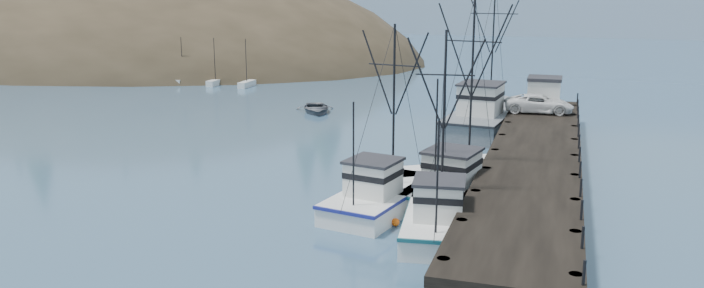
{
  "coord_description": "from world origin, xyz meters",
  "views": [
    {
      "loc": [
        15.73,
        -30.29,
        12.98
      ],
      "look_at": [
        2.25,
        12.55,
        2.5
      ],
      "focal_mm": 35.0,
      "sensor_mm": 36.0,
      "label": 1
    }
  ],
  "objects_px": {
    "trawler_near": "(440,216)",
    "pier": "(534,157)",
    "trawler_far": "(461,182)",
    "pier_shed": "(544,92)",
    "work_vessel": "(486,116)",
    "motorboat": "(316,112)",
    "pickup_truck": "(539,104)",
    "trawler_mid": "(385,194)"
  },
  "relations": [
    {
      "from": "trawler_far",
      "to": "pier_shed",
      "type": "distance_m",
      "value": 23.11
    },
    {
      "from": "motorboat",
      "to": "trawler_near",
      "type": "bearing_deg",
      "value": -83.0
    },
    {
      "from": "pier",
      "to": "trawler_near",
      "type": "bearing_deg",
      "value": -110.61
    },
    {
      "from": "trawler_near",
      "to": "trawler_mid",
      "type": "distance_m",
      "value": 4.8
    },
    {
      "from": "trawler_mid",
      "to": "pier_shed",
      "type": "distance_m",
      "value": 27.77
    },
    {
      "from": "trawler_far",
      "to": "work_vessel",
      "type": "relative_size",
      "value": 0.77
    },
    {
      "from": "trawler_far",
      "to": "motorboat",
      "type": "height_order",
      "value": "trawler_far"
    },
    {
      "from": "trawler_far",
      "to": "pier_shed",
      "type": "relative_size",
      "value": 3.96
    },
    {
      "from": "pier",
      "to": "work_vessel",
      "type": "distance_m",
      "value": 16.86
    },
    {
      "from": "trawler_far",
      "to": "work_vessel",
      "type": "distance_m",
      "value": 20.7
    },
    {
      "from": "pier_shed",
      "to": "trawler_far",
      "type": "bearing_deg",
      "value": -100.06
    },
    {
      "from": "trawler_near",
      "to": "trawler_far",
      "type": "xyz_separation_m",
      "value": [
        0.14,
        6.77,
        0.0
      ]
    },
    {
      "from": "trawler_mid",
      "to": "pickup_truck",
      "type": "distance_m",
      "value": 24.8
    },
    {
      "from": "pier",
      "to": "motorboat",
      "type": "distance_m",
      "value": 30.18
    },
    {
      "from": "work_vessel",
      "to": "pier_shed",
      "type": "bearing_deg",
      "value": 21.34
    },
    {
      "from": "trawler_near",
      "to": "trawler_mid",
      "type": "xyz_separation_m",
      "value": [
        -3.82,
        2.91,
        -0.0
      ]
    },
    {
      "from": "trawler_mid",
      "to": "work_vessel",
      "type": "xyz_separation_m",
      "value": [
        3.01,
        24.54,
        0.41
      ]
    },
    {
      "from": "trawler_near",
      "to": "trawler_far",
      "type": "height_order",
      "value": "trawler_far"
    },
    {
      "from": "trawler_near",
      "to": "trawler_far",
      "type": "distance_m",
      "value": 6.77
    },
    {
      "from": "trawler_mid",
      "to": "pier_shed",
      "type": "bearing_deg",
      "value": 73.25
    },
    {
      "from": "pier_shed",
      "to": "motorboat",
      "type": "xyz_separation_m",
      "value": [
        -22.8,
        1.55,
        -3.42
      ]
    },
    {
      "from": "work_vessel",
      "to": "trawler_far",
      "type": "bearing_deg",
      "value": -87.39
    },
    {
      "from": "pier_shed",
      "to": "pickup_truck",
      "type": "relative_size",
      "value": 0.55
    },
    {
      "from": "pier",
      "to": "trawler_near",
      "type": "distance_m",
      "value": 12.19
    },
    {
      "from": "pier",
      "to": "trawler_mid",
      "type": "height_order",
      "value": "trawler_mid"
    },
    {
      "from": "trawler_near",
      "to": "motorboat",
      "type": "distance_m",
      "value": 36.13
    },
    {
      "from": "pier",
      "to": "pickup_truck",
      "type": "xyz_separation_m",
      "value": [
        -0.4,
        15.01,
        1.12
      ]
    },
    {
      "from": "trawler_near",
      "to": "work_vessel",
      "type": "height_order",
      "value": "work_vessel"
    },
    {
      "from": "trawler_near",
      "to": "pickup_truck",
      "type": "distance_m",
      "value": 26.75
    },
    {
      "from": "pier",
      "to": "motorboat",
      "type": "height_order",
      "value": "pier"
    },
    {
      "from": "pier_shed",
      "to": "motorboat",
      "type": "height_order",
      "value": "pier_shed"
    },
    {
      "from": "trawler_mid",
      "to": "motorboat",
      "type": "distance_m",
      "value": 31.72
    },
    {
      "from": "pier",
      "to": "trawler_near",
      "type": "relative_size",
      "value": 3.99
    },
    {
      "from": "trawler_mid",
      "to": "motorboat",
      "type": "relative_size",
      "value": 2.01
    },
    {
      "from": "trawler_near",
      "to": "pier",
      "type": "bearing_deg",
      "value": 69.39
    },
    {
      "from": "pickup_truck",
      "to": "trawler_near",
      "type": "bearing_deg",
      "value": 167.82
    },
    {
      "from": "trawler_near",
      "to": "motorboat",
      "type": "bearing_deg",
      "value": 121.09
    },
    {
      "from": "trawler_mid",
      "to": "pier_shed",
      "type": "height_order",
      "value": "trawler_mid"
    },
    {
      "from": "motorboat",
      "to": "pier_shed",
      "type": "bearing_deg",
      "value": -27.98
    },
    {
      "from": "trawler_near",
      "to": "work_vessel",
      "type": "bearing_deg",
      "value": 91.68
    },
    {
      "from": "pickup_truck",
      "to": "pier",
      "type": "bearing_deg",
      "value": 177.71
    },
    {
      "from": "trawler_near",
      "to": "pier_shed",
      "type": "relative_size",
      "value": 3.44
    }
  ]
}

